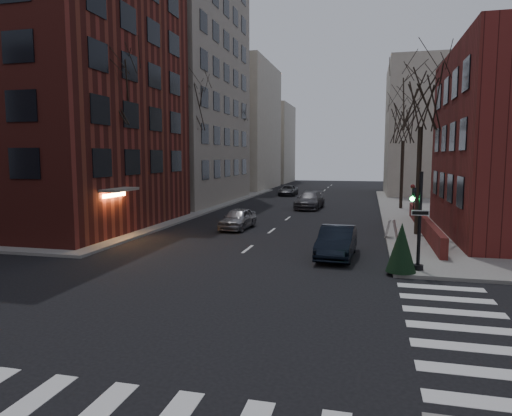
{
  "coord_description": "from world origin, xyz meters",
  "views": [
    {
      "loc": [
        5.95,
        -10.27,
        4.76
      ],
      "look_at": [
        0.14,
        13.25,
        2.0
      ],
      "focal_mm": 32.0,
      "sensor_mm": 36.0,
      "label": 1
    }
  ],
  "objects_px": {
    "tree_left_a": "(110,92)",
    "car_lane_far": "(288,190)",
    "tree_right_a": "(422,99)",
    "car_lane_gray": "(310,200)",
    "tree_left_b": "(189,106)",
    "evergreen_shrub": "(401,247)",
    "tree_right_b": "(404,124)",
    "streetlamp_near": "(177,163)",
    "streetlamp_far": "(246,161)",
    "sandwich_board": "(392,228)",
    "tree_left_c": "(236,127)",
    "parked_sedan": "(337,242)",
    "car_lane_silver": "(238,219)",
    "traffic_signal": "(418,227)"
  },
  "relations": [
    {
      "from": "streetlamp_near",
      "to": "evergreen_shrub",
      "type": "xyz_separation_m",
      "value": [
        15.5,
        -13.5,
        -3.1
      ]
    },
    {
      "from": "traffic_signal",
      "to": "tree_left_c",
      "type": "relative_size",
      "value": 0.41
    },
    {
      "from": "streetlamp_far",
      "to": "car_lane_far",
      "type": "bearing_deg",
      "value": 28.28
    },
    {
      "from": "tree_left_a",
      "to": "sandwich_board",
      "type": "bearing_deg",
      "value": 8.8
    },
    {
      "from": "tree_left_b",
      "to": "tree_right_b",
      "type": "relative_size",
      "value": 1.18
    },
    {
      "from": "evergreen_shrub",
      "to": "traffic_signal",
      "type": "bearing_deg",
      "value": 37.82
    },
    {
      "from": "streetlamp_near",
      "to": "sandwich_board",
      "type": "xyz_separation_m",
      "value": [
        15.5,
        -5.51,
        -3.58
      ]
    },
    {
      "from": "tree_left_c",
      "to": "sandwich_board",
      "type": "bearing_deg",
      "value": -55.59
    },
    {
      "from": "tree_right_a",
      "to": "tree_right_b",
      "type": "height_order",
      "value": "tree_right_a"
    },
    {
      "from": "parked_sedan",
      "to": "streetlamp_far",
      "type": "bearing_deg",
      "value": 115.39
    },
    {
      "from": "tree_left_c",
      "to": "car_lane_gray",
      "type": "xyz_separation_m",
      "value": [
        9.6,
        -9.0,
        -7.26
      ]
    },
    {
      "from": "tree_left_b",
      "to": "evergreen_shrub",
      "type": "height_order",
      "value": "tree_left_b"
    },
    {
      "from": "car_lane_silver",
      "to": "evergreen_shrub",
      "type": "height_order",
      "value": "evergreen_shrub"
    },
    {
      "from": "car_lane_gray",
      "to": "streetlamp_far",
      "type": "bearing_deg",
      "value": 133.1
    },
    {
      "from": "tree_left_a",
      "to": "tree_right_b",
      "type": "distance_m",
      "value": 25.19
    },
    {
      "from": "tree_left_a",
      "to": "tree_right_b",
      "type": "relative_size",
      "value": 1.12
    },
    {
      "from": "streetlamp_near",
      "to": "sandwich_board",
      "type": "distance_m",
      "value": 16.83
    },
    {
      "from": "car_lane_gray",
      "to": "car_lane_far",
      "type": "distance_m",
      "value": 14.19
    },
    {
      "from": "tree_right_a",
      "to": "streetlamp_far",
      "type": "bearing_deg",
      "value": 125.31
    },
    {
      "from": "tree_left_b",
      "to": "tree_left_c",
      "type": "bearing_deg",
      "value": 90.0
    },
    {
      "from": "tree_left_b",
      "to": "streetlamp_near",
      "type": "height_order",
      "value": "tree_left_b"
    },
    {
      "from": "tree_left_c",
      "to": "tree_right_b",
      "type": "height_order",
      "value": "tree_left_c"
    },
    {
      "from": "tree_left_a",
      "to": "car_lane_far",
      "type": "xyz_separation_m",
      "value": [
        5.25,
        30.5,
        -7.85
      ]
    },
    {
      "from": "parked_sedan",
      "to": "tree_right_b",
      "type": "bearing_deg",
      "value": 81.4
    },
    {
      "from": "tree_left_a",
      "to": "tree_left_c",
      "type": "height_order",
      "value": "tree_left_a"
    },
    {
      "from": "tree_right_b",
      "to": "sandwich_board",
      "type": "relative_size",
      "value": 8.97
    },
    {
      "from": "tree_right_b",
      "to": "car_lane_gray",
      "type": "distance_m",
      "value": 10.56
    },
    {
      "from": "evergreen_shrub",
      "to": "tree_left_a",
      "type": "bearing_deg",
      "value": 161.14
    },
    {
      "from": "tree_left_c",
      "to": "car_lane_silver",
      "type": "bearing_deg",
      "value": -73.41
    },
    {
      "from": "parked_sedan",
      "to": "tree_right_a",
      "type": "bearing_deg",
      "value": 61.05
    },
    {
      "from": "traffic_signal",
      "to": "car_lane_silver",
      "type": "height_order",
      "value": "traffic_signal"
    },
    {
      "from": "tree_right_a",
      "to": "car_lane_gray",
      "type": "height_order",
      "value": "tree_right_a"
    },
    {
      "from": "traffic_signal",
      "to": "tree_right_a",
      "type": "distance_m",
      "value": 10.92
    },
    {
      "from": "tree_left_b",
      "to": "car_lane_far",
      "type": "distance_m",
      "value": 20.94
    },
    {
      "from": "streetlamp_near",
      "to": "car_lane_gray",
      "type": "height_order",
      "value": "streetlamp_near"
    },
    {
      "from": "traffic_signal",
      "to": "tree_right_b",
      "type": "relative_size",
      "value": 0.44
    },
    {
      "from": "traffic_signal",
      "to": "car_lane_gray",
      "type": "bearing_deg",
      "value": 107.97
    },
    {
      "from": "tree_right_a",
      "to": "car_lane_gray",
      "type": "distance_m",
      "value": 16.9
    },
    {
      "from": "parked_sedan",
      "to": "evergreen_shrub",
      "type": "bearing_deg",
      "value": -41.76
    },
    {
      "from": "parked_sedan",
      "to": "car_lane_silver",
      "type": "relative_size",
      "value": 1.12
    },
    {
      "from": "streetlamp_near",
      "to": "car_lane_gray",
      "type": "relative_size",
      "value": 1.19
    },
    {
      "from": "tree_right_b",
      "to": "streetlamp_far",
      "type": "xyz_separation_m",
      "value": [
        -17.0,
        10.0,
        -3.35
      ]
    },
    {
      "from": "tree_right_b",
      "to": "streetlamp_far",
      "type": "height_order",
      "value": "tree_right_b"
    },
    {
      "from": "sandwich_board",
      "to": "car_lane_silver",
      "type": "bearing_deg",
      "value": -175.69
    },
    {
      "from": "car_lane_silver",
      "to": "tree_right_b",
      "type": "bearing_deg",
      "value": 55.33
    },
    {
      "from": "tree_right_a",
      "to": "streetlamp_far",
      "type": "height_order",
      "value": "tree_right_a"
    },
    {
      "from": "tree_left_b",
      "to": "streetlamp_far",
      "type": "bearing_deg",
      "value": 87.85
    },
    {
      "from": "tree_right_b",
      "to": "car_lane_far",
      "type": "relative_size",
      "value": 2.07
    },
    {
      "from": "streetlamp_far",
      "to": "parked_sedan",
      "type": "bearing_deg",
      "value": -67.48
    },
    {
      "from": "car_lane_far",
      "to": "sandwich_board",
      "type": "height_order",
      "value": "car_lane_far"
    }
  ]
}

